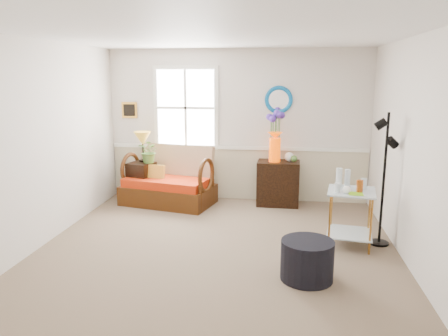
# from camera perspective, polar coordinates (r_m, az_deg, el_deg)

# --- Properties ---
(floor) EXTENTS (4.50, 5.00, 0.01)m
(floor) POSITION_cam_1_polar(r_m,az_deg,el_deg) (5.49, -1.14, -11.08)
(floor) COLOR brown
(floor) RESTS_ON ground
(ceiling) EXTENTS (4.50, 5.00, 0.01)m
(ceiling) POSITION_cam_1_polar(r_m,az_deg,el_deg) (5.07, -1.27, 17.05)
(ceiling) COLOR white
(ceiling) RESTS_ON walls
(walls) EXTENTS (4.51, 5.01, 2.60)m
(walls) POSITION_cam_1_polar(r_m,az_deg,el_deg) (5.12, -1.20, 2.41)
(walls) COLOR silver
(walls) RESTS_ON floor
(wainscot) EXTENTS (4.46, 0.02, 0.90)m
(wainscot) POSITION_cam_1_polar(r_m,az_deg,el_deg) (7.70, 1.69, -0.76)
(wainscot) COLOR #C2B795
(wainscot) RESTS_ON walls
(chair_rail) EXTENTS (4.46, 0.04, 0.06)m
(chair_rail) POSITION_cam_1_polar(r_m,az_deg,el_deg) (7.60, 1.71, 2.68)
(chair_rail) COLOR white
(chair_rail) RESTS_ON walls
(window) EXTENTS (1.14, 0.06, 1.44)m
(window) POSITION_cam_1_polar(r_m,az_deg,el_deg) (7.67, -5.02, 7.83)
(window) COLOR white
(window) RESTS_ON walls
(picture) EXTENTS (0.28, 0.03, 0.28)m
(picture) POSITION_cam_1_polar(r_m,az_deg,el_deg) (7.97, -12.23, 7.41)
(picture) COLOR #B67F29
(picture) RESTS_ON walls
(mirror) EXTENTS (0.47, 0.07, 0.47)m
(mirror) POSITION_cam_1_polar(r_m,az_deg,el_deg) (7.48, 7.16, 8.83)
(mirror) COLOR #0F87BF
(mirror) RESTS_ON walls
(loveseat) EXTENTS (1.64, 1.16, 0.98)m
(loveseat) POSITION_cam_1_polar(r_m,az_deg,el_deg) (7.44, -7.35, -1.03)
(loveseat) COLOR #4E2406
(loveseat) RESTS_ON floor
(throw_pillow) EXTENTS (0.37, 0.14, 0.36)m
(throw_pillow) POSITION_cam_1_polar(r_m,az_deg,el_deg) (7.47, -9.13, -0.95)
(throw_pillow) COLOR orange
(throw_pillow) RESTS_ON loveseat
(lamp_stand) EXTENTS (0.49, 0.49, 0.69)m
(lamp_stand) POSITION_cam_1_polar(r_m,az_deg,el_deg) (7.69, -10.69, -1.81)
(lamp_stand) COLOR black
(lamp_stand) RESTS_ON floor
(table_lamp) EXTENTS (0.34, 0.34, 0.53)m
(table_lamp) POSITION_cam_1_polar(r_m,az_deg,el_deg) (7.58, -10.55, 2.69)
(table_lamp) COLOR #C48B25
(table_lamp) RESTS_ON lamp_stand
(potted_plant) EXTENTS (0.51, 0.53, 0.31)m
(potted_plant) POSITION_cam_1_polar(r_m,az_deg,el_deg) (7.52, -9.72, 1.82)
(potted_plant) COLOR #476F2E
(potted_plant) RESTS_ON lamp_stand
(cabinet) EXTENTS (0.71, 0.47, 0.75)m
(cabinet) POSITION_cam_1_polar(r_m,az_deg,el_deg) (7.41, 7.08, -1.98)
(cabinet) COLOR black
(cabinet) RESTS_ON floor
(flower_vase) EXTENTS (0.31, 0.31, 0.83)m
(flower_vase) POSITION_cam_1_polar(r_m,az_deg,el_deg) (7.24, 6.68, 4.05)
(flower_vase) COLOR #EB4500
(flower_vase) RESTS_ON cabinet
(side_table) EXTENTS (0.65, 0.65, 0.73)m
(side_table) POSITION_cam_1_polar(r_m,az_deg,el_deg) (5.84, 16.13, -6.32)
(side_table) COLOR #A56C27
(side_table) RESTS_ON floor
(tabletop_items) EXTENTS (0.45, 0.45, 0.26)m
(tabletop_items) POSITION_cam_1_polar(r_m,az_deg,el_deg) (5.70, 16.18, -1.58)
(tabletop_items) COLOR silver
(tabletop_items) RESTS_ON side_table
(floor_lamp) EXTENTS (0.25, 0.25, 1.71)m
(floor_lamp) POSITION_cam_1_polar(r_m,az_deg,el_deg) (5.88, 20.13, -1.49)
(floor_lamp) COLOR black
(floor_lamp) RESTS_ON floor
(ottoman) EXTENTS (0.57, 0.57, 0.44)m
(ottoman) POSITION_cam_1_polar(r_m,az_deg,el_deg) (4.86, 10.80, -11.73)
(ottoman) COLOR black
(ottoman) RESTS_ON floor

